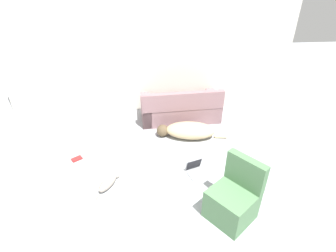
{
  "coord_description": "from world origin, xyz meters",
  "views": [
    {
      "loc": [
        -0.08,
        -2.02,
        3.09
      ],
      "look_at": [
        0.27,
        1.99,
        0.63
      ],
      "focal_mm": 28.0,
      "sensor_mm": 36.0,
      "label": 1
    }
  ],
  "objects_px": {
    "side_chair": "(234,199)",
    "book_red": "(77,159)",
    "dog": "(188,130)",
    "cat": "(109,182)",
    "couch": "(180,109)",
    "laptop_open": "(195,168)"
  },
  "relations": [
    {
      "from": "side_chair",
      "to": "book_red",
      "type": "bearing_deg",
      "value": -159.06
    },
    {
      "from": "book_red",
      "to": "side_chair",
      "type": "distance_m",
      "value": 2.93
    },
    {
      "from": "laptop_open",
      "to": "side_chair",
      "type": "relative_size",
      "value": 0.41
    },
    {
      "from": "dog",
      "to": "cat",
      "type": "relative_size",
      "value": 2.63
    },
    {
      "from": "cat",
      "to": "book_red",
      "type": "relative_size",
      "value": 2.53
    },
    {
      "from": "laptop_open",
      "to": "cat",
      "type": "bearing_deg",
      "value": 169.49
    },
    {
      "from": "couch",
      "to": "book_red",
      "type": "distance_m",
      "value": 2.52
    },
    {
      "from": "book_red",
      "to": "dog",
      "type": "bearing_deg",
      "value": 14.75
    },
    {
      "from": "couch",
      "to": "laptop_open",
      "type": "relative_size",
      "value": 4.86
    },
    {
      "from": "cat",
      "to": "book_red",
      "type": "bearing_deg",
      "value": 72.91
    },
    {
      "from": "couch",
      "to": "laptop_open",
      "type": "xyz_separation_m",
      "value": [
        0.02,
        -1.87,
        -0.19
      ]
    },
    {
      "from": "dog",
      "to": "book_red",
      "type": "distance_m",
      "value": 2.26
    },
    {
      "from": "couch",
      "to": "side_chair",
      "type": "bearing_deg",
      "value": 94.32
    },
    {
      "from": "book_red",
      "to": "side_chair",
      "type": "relative_size",
      "value": 0.24
    },
    {
      "from": "dog",
      "to": "side_chair",
      "type": "bearing_deg",
      "value": 107.96
    },
    {
      "from": "cat",
      "to": "side_chair",
      "type": "xyz_separation_m",
      "value": [
        1.82,
        -0.76,
        0.24
      ]
    },
    {
      "from": "book_red",
      "to": "side_chair",
      "type": "bearing_deg",
      "value": -30.96
    },
    {
      "from": "laptop_open",
      "to": "book_red",
      "type": "bearing_deg",
      "value": 147.39
    },
    {
      "from": "couch",
      "to": "side_chair",
      "type": "height_order",
      "value": "side_chair"
    },
    {
      "from": "dog",
      "to": "cat",
      "type": "height_order",
      "value": "dog"
    },
    {
      "from": "dog",
      "to": "side_chair",
      "type": "xyz_separation_m",
      "value": [
        0.32,
        -2.07,
        0.16
      ]
    },
    {
      "from": "couch",
      "to": "laptop_open",
      "type": "height_order",
      "value": "couch"
    }
  ]
}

